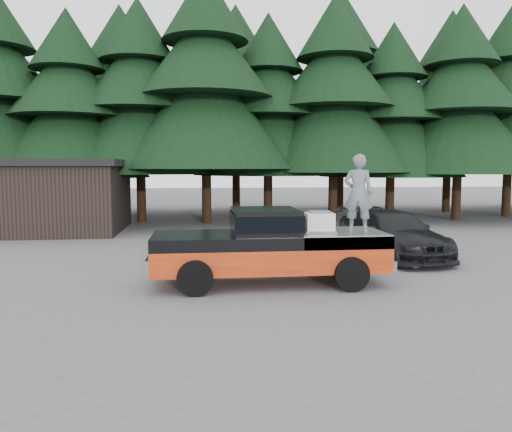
{
  "coord_description": "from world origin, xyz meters",
  "views": [
    {
      "loc": [
        -1.48,
        -12.0,
        2.96
      ],
      "look_at": [
        -0.07,
        0.0,
        1.77
      ],
      "focal_mm": 35.0,
      "sensor_mm": 36.0,
      "label": 1
    }
  ],
  "objects": [
    {
      "name": "utility_building",
      "position": [
        -9.0,
        12.0,
        1.67
      ],
      "size": [
        8.4,
        6.4,
        3.3
      ],
      "color": "black",
      "rests_on": "ground"
    },
    {
      "name": "pickup_truck",
      "position": [
        0.3,
        0.34,
        0.67
      ],
      "size": [
        6.0,
        2.04,
        1.33
      ],
      "primitive_type": null,
      "color": "red",
      "rests_on": "ground"
    },
    {
      "name": "air_compressor",
      "position": [
        1.55,
        0.11,
        1.57
      ],
      "size": [
        0.72,
        0.61,
        0.47
      ],
      "primitive_type": "cube",
      "rotation": [
        0.0,
        0.0,
        -0.06
      ],
      "color": "silver",
      "rests_on": "pickup_truck"
    },
    {
      "name": "ground",
      "position": [
        0.0,
        0.0,
        0.0
      ],
      "size": [
        120.0,
        120.0,
        0.0
      ],
      "primitive_type": "plane",
      "color": "#4E4E50",
      "rests_on": "ground"
    },
    {
      "name": "treeline",
      "position": [
        0.42,
        17.2,
        7.72
      ],
      "size": [
        60.15,
        16.05,
        17.5
      ],
      "color": "black",
      "rests_on": "ground"
    },
    {
      "name": "parked_car",
      "position": [
        4.9,
        3.75,
        0.76
      ],
      "size": [
        2.82,
        5.48,
        1.52
      ],
      "primitive_type": "imported",
      "rotation": [
        0.0,
        0.0,
        0.14
      ],
      "color": "black",
      "rests_on": "ground"
    },
    {
      "name": "man_on_bed",
      "position": [
        2.5,
        0.04,
        2.31
      ],
      "size": [
        0.83,
        0.7,
        1.96
      ],
      "primitive_type": "imported",
      "rotation": [
        0.0,
        0.0,
        2.77
      ],
      "color": "slate",
      "rests_on": "pickup_truck"
    },
    {
      "name": "truck_cab",
      "position": [
        0.2,
        0.34,
        1.62
      ],
      "size": [
        1.66,
        1.9,
        0.59
      ],
      "primitive_type": "cube",
      "color": "black",
      "rests_on": "pickup_truck"
    }
  ]
}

